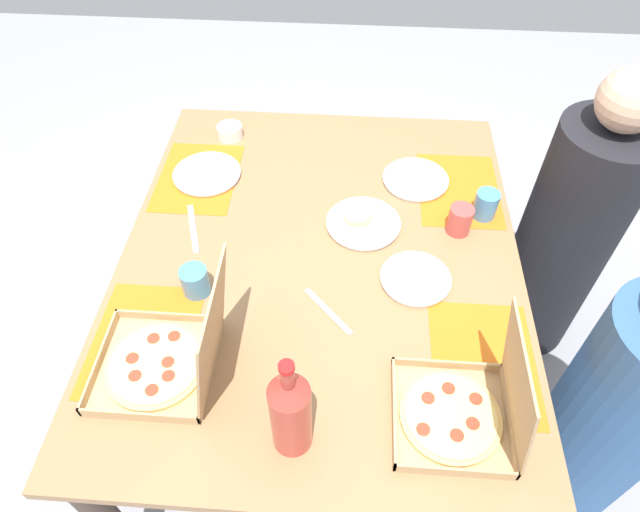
{
  "coord_description": "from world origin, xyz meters",
  "views": [
    {
      "loc": [
        1.07,
        0.08,
        1.95
      ],
      "look_at": [
        0.0,
        0.0,
        0.73
      ],
      "focal_mm": 30.88,
      "sensor_mm": 36.0,
      "label": 1
    }
  ],
  "objects_px": {
    "cup_spare": "(486,205)",
    "cup_dark": "(460,220)",
    "plate_near_left": "(207,174)",
    "condiment_bowl": "(230,132)",
    "plate_far_left": "(363,223)",
    "diner_left_seat": "(565,238)",
    "diner_right_seat": "(612,414)",
    "plate_far_right": "(415,180)",
    "cup_red": "(195,281)",
    "plate_middle": "(415,279)",
    "pizza_box_corner_right": "(168,358)",
    "soda_bottle": "(290,412)",
    "pizza_box_corner_left": "(464,410)"
  },
  "relations": [
    {
      "from": "cup_spare",
      "to": "cup_dark",
      "type": "height_order",
      "value": "same"
    },
    {
      "from": "diner_right_seat",
      "to": "plate_far_right",
      "type": "bearing_deg",
      "value": -140.97
    },
    {
      "from": "pizza_box_corner_right",
      "to": "cup_red",
      "type": "xyz_separation_m",
      "value": [
        -0.25,
        0.01,
        -0.01
      ]
    },
    {
      "from": "pizza_box_corner_right",
      "to": "plate_middle",
      "type": "distance_m",
      "value": 0.7
    },
    {
      "from": "cup_spare",
      "to": "diner_left_seat",
      "type": "height_order",
      "value": "diner_left_seat"
    },
    {
      "from": "plate_near_left",
      "to": "plate_far_left",
      "type": "relative_size",
      "value": 0.99
    },
    {
      "from": "plate_middle",
      "to": "plate_far_right",
      "type": "height_order",
      "value": "same"
    },
    {
      "from": "pizza_box_corner_right",
      "to": "plate_middle",
      "type": "height_order",
      "value": "pizza_box_corner_right"
    },
    {
      "from": "soda_bottle",
      "to": "cup_dark",
      "type": "height_order",
      "value": "soda_bottle"
    },
    {
      "from": "soda_bottle",
      "to": "cup_spare",
      "type": "xyz_separation_m",
      "value": [
        -0.77,
        0.52,
        -0.09
      ]
    },
    {
      "from": "condiment_bowl",
      "to": "diner_left_seat",
      "type": "distance_m",
      "value": 1.26
    },
    {
      "from": "diner_left_seat",
      "to": "cup_dark",
      "type": "bearing_deg",
      "value": -66.3
    },
    {
      "from": "cup_spare",
      "to": "cup_red",
      "type": "height_order",
      "value": "cup_spare"
    },
    {
      "from": "soda_bottle",
      "to": "cup_red",
      "type": "xyz_separation_m",
      "value": [
        -0.4,
        -0.31,
        -0.09
      ]
    },
    {
      "from": "plate_far_left",
      "to": "cup_spare",
      "type": "relative_size",
      "value": 2.52
    },
    {
      "from": "plate_middle",
      "to": "plate_near_left",
      "type": "distance_m",
      "value": 0.8
    },
    {
      "from": "plate_middle",
      "to": "plate_far_left",
      "type": "relative_size",
      "value": 0.87
    },
    {
      "from": "plate_far_left",
      "to": "condiment_bowl",
      "type": "height_order",
      "value": "condiment_bowl"
    },
    {
      "from": "pizza_box_corner_right",
      "to": "cup_dark",
      "type": "relative_size",
      "value": 3.67
    },
    {
      "from": "plate_far_right",
      "to": "cup_dark",
      "type": "xyz_separation_m",
      "value": [
        0.22,
        0.12,
        0.04
      ]
    },
    {
      "from": "pizza_box_corner_right",
      "to": "plate_far_right",
      "type": "height_order",
      "value": "pizza_box_corner_right"
    },
    {
      "from": "plate_far_left",
      "to": "cup_spare",
      "type": "distance_m",
      "value": 0.39
    },
    {
      "from": "pizza_box_corner_right",
      "to": "cup_spare",
      "type": "distance_m",
      "value": 1.04
    },
    {
      "from": "pizza_box_corner_left",
      "to": "plate_far_right",
      "type": "xyz_separation_m",
      "value": [
        -0.84,
        -0.07,
        -0.04
      ]
    },
    {
      "from": "cup_dark",
      "to": "plate_near_left",
      "type": "bearing_deg",
      "value": -103.59
    },
    {
      "from": "cup_red",
      "to": "diner_left_seat",
      "type": "distance_m",
      "value": 1.3
    },
    {
      "from": "cup_spare",
      "to": "diner_right_seat",
      "type": "relative_size",
      "value": 0.08
    },
    {
      "from": "pizza_box_corner_left",
      "to": "plate_middle",
      "type": "distance_m",
      "value": 0.42
    },
    {
      "from": "cup_dark",
      "to": "condiment_bowl",
      "type": "distance_m",
      "value": 0.89
    },
    {
      "from": "plate_far_left",
      "to": "diner_left_seat",
      "type": "height_order",
      "value": "diner_left_seat"
    },
    {
      "from": "cup_red",
      "to": "diner_left_seat",
      "type": "xyz_separation_m",
      "value": [
        -0.48,
        1.18,
        -0.24
      ]
    },
    {
      "from": "pizza_box_corner_right",
      "to": "cup_dark",
      "type": "height_order",
      "value": "pizza_box_corner_right"
    },
    {
      "from": "plate_far_right",
      "to": "diner_left_seat",
      "type": "relative_size",
      "value": 0.18
    },
    {
      "from": "pizza_box_corner_right",
      "to": "plate_far_left",
      "type": "height_order",
      "value": "pizza_box_corner_right"
    },
    {
      "from": "pizza_box_corner_left",
      "to": "condiment_bowl",
      "type": "xyz_separation_m",
      "value": [
        -1.04,
        -0.73,
        -0.02
      ]
    },
    {
      "from": "diner_right_seat",
      "to": "condiment_bowl",
      "type": "bearing_deg",
      "value": -126.06
    },
    {
      "from": "plate_near_left",
      "to": "plate_far_left",
      "type": "xyz_separation_m",
      "value": [
        0.2,
        0.53,
        0.0
      ]
    },
    {
      "from": "plate_near_left",
      "to": "condiment_bowl",
      "type": "xyz_separation_m",
      "value": [
        -0.23,
        0.04,
        0.01
      ]
    },
    {
      "from": "pizza_box_corner_right",
      "to": "diner_right_seat",
      "type": "xyz_separation_m",
      "value": [
        -0.08,
        1.19,
        -0.28
      ]
    },
    {
      "from": "soda_bottle",
      "to": "diner_left_seat",
      "type": "relative_size",
      "value": 0.27
    },
    {
      "from": "plate_far_right",
      "to": "plate_far_left",
      "type": "bearing_deg",
      "value": -38.38
    },
    {
      "from": "plate_far_right",
      "to": "cup_spare",
      "type": "xyz_separation_m",
      "value": [
        0.15,
        0.21,
        0.04
      ]
    },
    {
      "from": "pizza_box_corner_right",
      "to": "cup_spare",
      "type": "bearing_deg",
      "value": 125.83
    },
    {
      "from": "condiment_bowl",
      "to": "cup_dark",
      "type": "bearing_deg",
      "value": 61.55
    },
    {
      "from": "plate_near_left",
      "to": "diner_right_seat",
      "type": "height_order",
      "value": "diner_right_seat"
    },
    {
      "from": "plate_near_left",
      "to": "cup_spare",
      "type": "xyz_separation_m",
      "value": [
        0.13,
        0.91,
        0.04
      ]
    },
    {
      "from": "cup_dark",
      "to": "diner_left_seat",
      "type": "bearing_deg",
      "value": 113.7
    },
    {
      "from": "pizza_box_corner_right",
      "to": "cup_red",
      "type": "relative_size",
      "value": 3.89
    },
    {
      "from": "diner_left_seat",
      "to": "diner_right_seat",
      "type": "bearing_deg",
      "value": 0.0
    },
    {
      "from": "pizza_box_corner_left",
      "to": "condiment_bowl",
      "type": "distance_m",
      "value": 1.28
    }
  ]
}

